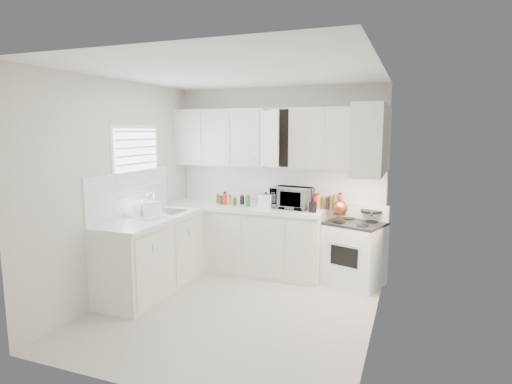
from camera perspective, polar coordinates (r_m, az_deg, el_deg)
The scene contains 39 objects.
floor at distance 4.94m, azimuth -2.99°, elevation -15.66°, with size 3.20×3.20×0.00m, color #BBB6AB.
ceiling at distance 4.54m, azimuth -3.26°, elevation 15.82°, with size 3.20×3.20×0.00m, color white.
wall_back at distance 6.05m, azimuth 3.03°, elevation 1.65°, with size 3.00×3.00×0.00m, color beige.
wall_front at distance 3.20m, azimuth -14.85°, elevation -4.81°, with size 3.00×3.00×0.00m, color beige.
wall_left at distance 5.34m, azimuth -17.99°, elevation 0.34°, with size 3.20×3.20×0.00m, color beige.
wall_right at distance 4.19m, azimuth 15.98°, elevation -1.72°, with size 3.20×3.20×0.00m, color beige.
window_blinds at distance 5.58m, azimuth -15.70°, elevation 3.35°, with size 0.06×0.96×1.06m, color white, non-canonical shape.
lower_cabinets_back at distance 6.06m, azimuth -1.44°, elevation -6.52°, with size 2.22×0.60×0.90m, color beige, non-canonical shape.
lower_cabinets_left at distance 5.50m, azimuth -13.80°, elevation -8.33°, with size 0.60×1.60×0.90m, color beige, non-canonical shape.
countertop_back at distance 5.95m, azimuth -1.50°, elevation -2.12°, with size 2.24×0.64×0.05m, color silver.
countertop_left at distance 5.38m, azimuth -13.89°, elevation -3.50°, with size 0.64×1.62×0.05m, color silver.
backsplash_back at distance 6.05m, azimuth 2.99°, elevation 0.93°, with size 2.98×0.02×0.55m, color silver.
backsplash_left at distance 5.50m, azimuth -16.58°, elevation -0.16°, with size 0.02×1.60×0.55m, color silver.
upper_cabinets_back at distance 5.87m, azimuth 2.55°, elevation 3.41°, with size 3.00×0.33×0.80m, color beige, non-canonical shape.
upper_cabinets_right at distance 4.99m, azimuth 15.00°, elevation 2.23°, with size 0.33×0.90×0.80m, color beige, non-canonical shape.
sink at distance 5.64m, azimuth -11.93°, elevation -1.39°, with size 0.42×0.38×0.30m, color gray, non-canonical shape.
stove at distance 5.67m, azimuth 13.17°, elevation -6.96°, with size 0.69×0.57×1.06m, color white, non-canonical shape.
tea_kettle at distance 5.43m, azimuth 11.25°, elevation -1.99°, with size 0.23×0.20×0.22m, color maroon, non-canonical shape.
frying_pan at distance 5.71m, azimuth 15.33°, elevation -2.44°, with size 0.28×0.48×0.04m, color black, non-canonical shape.
microwave at distance 5.77m, azimuth 4.82°, elevation -0.47°, with size 0.52×0.29×0.35m, color gray.
rice_cooker at distance 5.80m, azimuth 1.34°, elevation -1.05°, with size 0.22×0.22×0.22m, color white, non-canonical shape.
paper_towel at distance 5.96m, azimuth 2.51°, elevation -0.54°, with size 0.12×0.12×0.27m, color white.
utensil_crock at distance 5.50m, azimuth 7.68°, elevation -1.06°, with size 0.11×0.11×0.33m, color black, non-canonical shape.
dish_rack at distance 5.34m, azimuth -14.76°, elevation -2.12°, with size 0.41×0.31×0.22m, color white, non-canonical shape.
spice_left_0 at distance 6.23m, azimuth -4.96°, elevation -0.81°, with size 0.06×0.06×0.13m, color brown.
spice_left_1 at distance 6.12m, azimuth -4.69°, elevation -0.98°, with size 0.06×0.06×0.13m, color #337025.
spice_left_2 at distance 6.17m, azimuth -3.71°, elevation -0.89°, with size 0.06×0.06×0.13m, color red.
spice_left_3 at distance 6.06m, azimuth -3.41°, elevation -1.07°, with size 0.06×0.06×0.13m, color orange.
spice_left_4 at distance 6.11m, azimuth -2.43°, elevation -0.98°, with size 0.06×0.06×0.13m, color #524317.
spice_left_5 at distance 6.00m, azimuth -2.11°, elevation -1.15°, with size 0.06×0.06×0.13m, color black.
spice_left_6 at distance 6.05m, azimuth -1.12°, elevation -1.06°, with size 0.06×0.06×0.13m, color brown.
spice_left_7 at distance 5.94m, azimuth -0.77°, elevation -1.24°, with size 0.06×0.06×0.13m, color #337025.
sauce_right_0 at distance 5.80m, azimuth 8.05°, elevation -1.27°, with size 0.06×0.06×0.19m, color red.
sauce_right_1 at distance 5.73m, azimuth 8.45°, elevation -1.39°, with size 0.06×0.06×0.19m, color orange.
sauce_right_2 at distance 5.78m, azimuth 9.11°, elevation -1.33°, with size 0.06×0.06×0.19m, color #524317.
sauce_right_3 at distance 5.71m, azimuth 9.53°, elevation -1.46°, with size 0.06×0.06×0.19m, color black.
sauce_right_4 at distance 5.76m, azimuth 10.19°, elevation -1.39°, with size 0.06×0.06×0.19m, color brown.
sauce_right_5 at distance 5.69m, azimuth 10.62°, elevation -1.52°, with size 0.06×0.06×0.19m, color #337025.
sauce_right_6 at distance 5.74m, azimuth 11.26°, elevation -1.45°, with size 0.06×0.06×0.19m, color red.
Camera 1 is at (1.83, -4.12, 2.02)m, focal length 29.62 mm.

